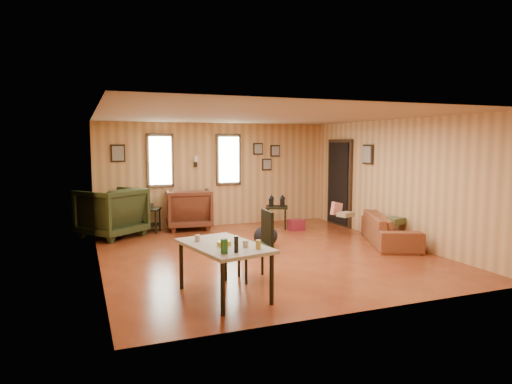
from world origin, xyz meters
TOP-DOWN VIEW (x-y plane):
  - room at (0.17, 0.27)m, footprint 5.54×6.04m
  - sofa at (2.57, -0.15)m, footprint 1.32×2.01m
  - recliner_brown at (-0.72, 2.77)m, footprint 1.08×1.03m
  - recliner_green at (-2.41, 2.43)m, footprint 1.50×1.48m
  - end_table at (-1.64, 2.68)m, footprint 0.65×0.62m
  - side_table at (1.17, 2.11)m, footprint 0.64×0.64m
  - cooler at (1.48, 1.73)m, footprint 0.35×0.27m
  - backpack at (0.22, 0.47)m, footprint 0.51×0.41m
  - sofa_pillows at (2.30, 0.26)m, footprint 0.85×1.58m
  - dining_table at (-1.33, -1.93)m, footprint 1.04×1.45m
  - dining_chair at (-0.64, -1.38)m, footprint 0.47×0.47m

SIDE VIEW (x-z plane):
  - cooler at x=1.48m, z-range 0.00..0.24m
  - backpack at x=0.22m, z-range 0.00..0.40m
  - end_table at x=-1.64m, z-range 0.04..0.69m
  - sofa at x=2.57m, z-range 0.00..0.76m
  - sofa_pillows at x=2.30m, z-range 0.33..0.66m
  - recliner_brown at x=-0.72m, z-range 0.00..1.01m
  - side_table at x=1.17m, z-range 0.14..0.92m
  - dining_chair at x=-0.64m, z-range 0.06..1.04m
  - recliner_green at x=-2.41m, z-range 0.00..1.13m
  - dining_table at x=-1.33m, z-range 0.18..1.05m
  - room at x=0.17m, z-range -0.02..2.43m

